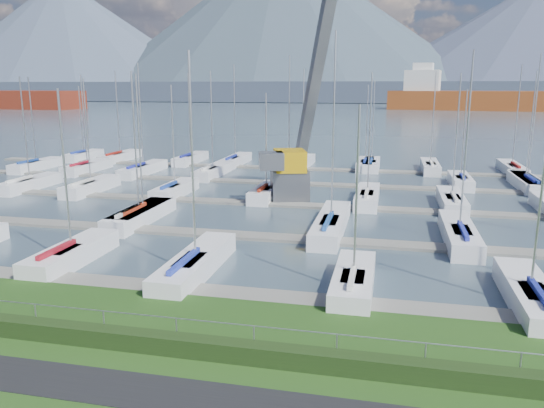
# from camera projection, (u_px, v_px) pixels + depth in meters

# --- Properties ---
(path) EXTENTS (160.00, 2.00, 0.04)m
(path) POSITION_uv_depth(u_px,v_px,m) (170.00, 395.00, 16.95)
(path) COLOR black
(path) RESTS_ON grass
(water) EXTENTS (800.00, 540.00, 0.20)m
(water) POSITION_uv_depth(u_px,v_px,m) (379.00, 106.00, 267.54)
(water) COLOR #40525E
(hedge) EXTENTS (80.00, 0.70, 0.70)m
(hedge) POSITION_uv_depth(u_px,v_px,m) (198.00, 347.00, 19.36)
(hedge) COLOR #1E3313
(hedge) RESTS_ON grass
(fence) EXTENTS (80.00, 0.04, 0.04)m
(fence) POSITION_uv_depth(u_px,v_px,m) (201.00, 321.00, 19.55)
(fence) COLOR #969A9E
(fence) RESTS_ON grass
(foothill) EXTENTS (900.00, 80.00, 12.00)m
(foothill) POSITION_uv_depth(u_px,v_px,m) (382.00, 92.00, 332.81)
(foothill) COLOR #3B4456
(foothill) RESTS_ON water
(mountains) EXTENTS (1190.00, 360.00, 115.00)m
(mountains) POSITION_uv_depth(u_px,v_px,m) (396.00, 35.00, 393.44)
(mountains) COLOR #48586A
(mountains) RESTS_ON water
(docks) EXTENTS (90.00, 41.60, 0.25)m
(docks) POSITION_uv_depth(u_px,v_px,m) (308.00, 206.00, 44.62)
(docks) COLOR gray
(docks) RESTS_ON water
(crane) EXTENTS (7.30, 13.06, 22.35)m
(crane) POSITION_uv_depth(u_px,v_px,m) (297.00, 136.00, 46.86)
(crane) COLOR #585A60
(crane) RESTS_ON water
(cargo_ship_mid) EXTENTS (90.05, 30.78, 21.50)m
(cargo_ship_mid) POSITION_uv_depth(u_px,v_px,m) (488.00, 101.00, 218.18)
(cargo_ship_mid) COLOR brown
(cargo_ship_mid) RESTS_ON water
(sailboat_fleet) EXTENTS (75.20, 49.74, 13.73)m
(sailboat_fleet) POSITION_uv_depth(u_px,v_px,m) (297.00, 134.00, 47.31)
(sailboat_fleet) COLOR navy
(sailboat_fleet) RESTS_ON water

